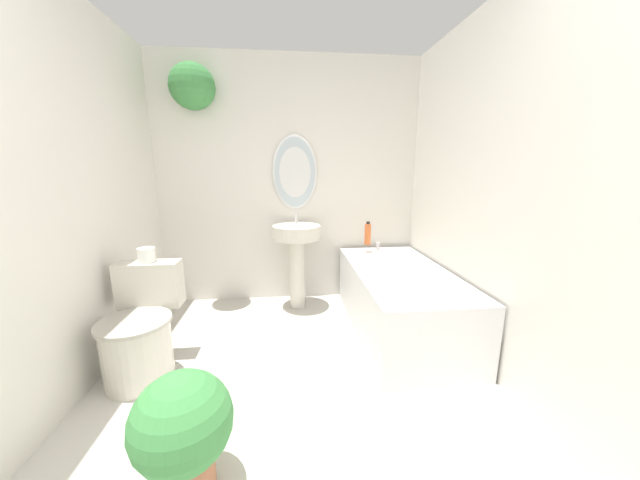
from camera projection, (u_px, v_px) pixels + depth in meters
name	position (u px, v px, depth m)	size (l,w,h in m)	color
wall_back	(278.00, 171.00, 3.17)	(2.68, 0.39, 2.40)	silver
wall_left	(47.00, 196.00, 1.71)	(0.06, 2.91, 2.40)	silver
wall_right	(506.00, 192.00, 1.98)	(0.06, 2.91, 2.40)	silver
toilet	(141.00, 333.00, 2.08)	(0.44, 0.59, 0.71)	beige
pedestal_sink	(297.00, 248.00, 3.07)	(0.46, 0.46, 0.92)	beige
bathtub	(399.00, 298.00, 2.69)	(0.75, 1.54, 0.61)	silver
shampoo_bottle	(368.00, 234.00, 3.15)	(0.06, 0.06, 0.23)	#DB6633
potted_plant	(183.00, 428.00, 1.30)	(0.40, 0.40, 0.55)	#9E6042
toilet_paper_roll	(147.00, 255.00, 2.19)	(0.11, 0.11, 0.10)	white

